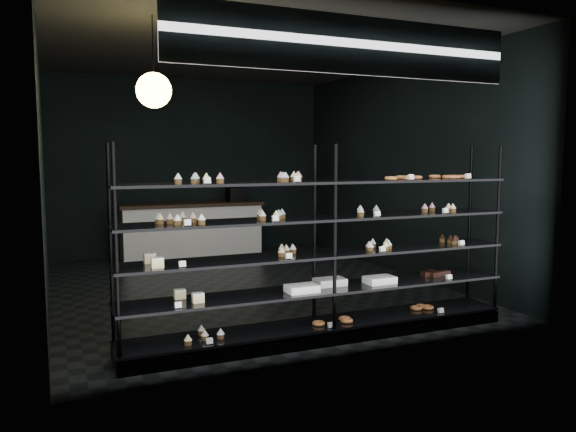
# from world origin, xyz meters

# --- Properties ---
(room) EXTENTS (5.01, 6.01, 3.20)m
(room) POSITION_xyz_m (0.00, 0.00, 1.60)
(room) COLOR black
(room) RESTS_ON ground
(display_shelf) EXTENTS (4.00, 0.50, 1.91)m
(display_shelf) POSITION_xyz_m (-0.02, -2.45, 0.63)
(display_shelf) COLOR black
(display_shelf) RESTS_ON room
(signage) EXTENTS (3.30, 0.05, 0.50)m
(signage) POSITION_xyz_m (0.00, -2.93, 2.75)
(signage) COLOR #0D1F43
(signage) RESTS_ON room
(pendant_lamp) EXTENTS (0.35, 0.35, 0.90)m
(pendant_lamp) POSITION_xyz_m (-1.44, -1.53, 2.45)
(pendant_lamp) COLOR black
(pendant_lamp) RESTS_ON room
(service_counter) EXTENTS (2.53, 0.65, 1.23)m
(service_counter) POSITION_xyz_m (-0.13, 2.50, 0.50)
(service_counter) COLOR white
(service_counter) RESTS_ON room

